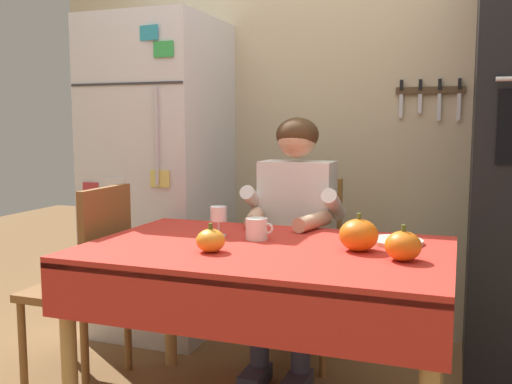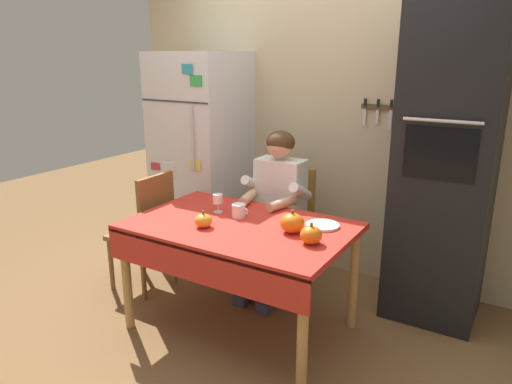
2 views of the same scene
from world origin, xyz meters
name	(u,v)px [view 2 (image 2 of 2)]	position (x,y,z in m)	size (l,w,h in m)	color
ground_plane	(233,333)	(0.00, 0.00, 0.00)	(10.00, 10.00, 0.00)	brown
back_wall_assembly	(328,115)	(0.05, 1.35, 1.30)	(3.70, 0.13, 2.60)	#BCAD89
refrigerator	(202,158)	(-0.95, 0.96, 0.90)	(0.68, 0.71, 1.80)	silver
wall_oven	(446,168)	(1.05, 1.00, 1.05)	(0.60, 0.64, 2.10)	black
dining_table	(238,237)	(0.00, 0.08, 0.66)	(1.40, 0.90, 0.74)	tan
chair_behind_person	(287,221)	(-0.06, 0.87, 0.51)	(0.40, 0.40, 0.93)	#9E6B33
seated_person	(276,200)	(-0.06, 0.68, 0.74)	(0.47, 0.55, 1.25)	#38384C
chair_left_side	(148,227)	(-0.90, 0.20, 0.51)	(0.40, 0.40, 0.93)	brown
coffee_mug	(239,211)	(-0.08, 0.20, 0.78)	(0.12, 0.09, 0.09)	white
wine_glass	(218,200)	(-0.25, 0.21, 0.83)	(0.07, 0.07, 0.13)	white
pumpkin_large	(203,221)	(-0.16, -0.07, 0.78)	(0.11, 0.11, 0.11)	orange
pumpkin_medium	(292,223)	(0.35, 0.14, 0.80)	(0.15, 0.15, 0.14)	orange
pumpkin_small	(311,235)	(0.52, 0.03, 0.79)	(0.13, 0.13, 0.13)	orange
serving_tray	(322,225)	(0.47, 0.32, 0.75)	(0.21, 0.21, 0.02)	beige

